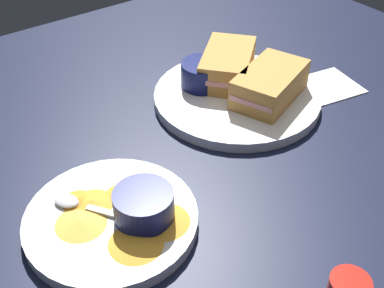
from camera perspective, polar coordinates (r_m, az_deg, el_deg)
ground_plane at (r=72.70cm, az=5.86°, el=-0.96°), size 110.00×110.00×3.00cm
plate_sandwich_main at (r=80.36cm, az=5.17°, el=5.40°), size 26.62×26.62×1.60cm
sandwich_half_near at (r=78.18cm, az=8.96°, el=6.81°), size 14.87×11.69×4.80cm
sandwich_half_far at (r=82.77cm, az=4.12°, el=9.11°), size 14.81×14.24×4.80cm
ramekin_dark_sauce at (r=80.56cm, az=1.24°, el=8.12°), size 7.02×7.02×4.03cm
spoon_by_dark_ramekin at (r=81.69cm, az=5.16°, el=6.96°), size 8.70×7.23×0.80cm
plate_chips_companion at (r=60.22cm, az=-9.27°, el=-8.61°), size 20.67×20.67×1.60cm
ramekin_light_gravy at (r=57.54cm, az=-5.59°, el=-6.95°), size 7.09×7.09×3.72cm
spoon_by_gravy_ramekin at (r=61.24cm, az=-13.19°, el=-6.72°), size 6.75×9.01×0.80cm
plantain_chip_scatter at (r=58.82cm, az=-8.64°, el=-8.40°), size 15.33×15.85×0.60cm
paper_napkin_folded at (r=86.92cm, az=15.06°, el=6.44°), size 12.48×10.89×0.40cm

